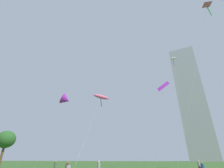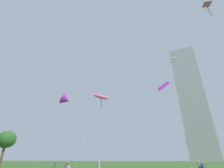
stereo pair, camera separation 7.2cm
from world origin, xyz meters
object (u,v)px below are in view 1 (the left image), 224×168
(kite_flying_2, at_px, (207,7))
(kite_flying_1, at_px, (66,100))
(kite_flying_6, at_px, (101,97))
(kite_flying_7, at_px, (173,59))
(person_standing_1, at_px, (99,167))
(distant_highrise_0, at_px, (191,99))
(person_standing_0, at_px, (55,166))
(park_tree_1, at_px, (6,140))
(person_standing_6, at_px, (199,165))
(kite_flying_5, at_px, (163,86))

(kite_flying_2, bearing_deg, kite_flying_1, 166.44)
(kite_flying_6, height_order, kite_flying_7, kite_flying_7)
(person_standing_1, height_order, distant_highrise_0, distant_highrise_0)
(person_standing_1, relative_size, kite_flying_6, 0.14)
(person_standing_1, xyz_separation_m, distant_highrise_0, (48.32, 119.67, 47.84))
(person_standing_0, xyz_separation_m, park_tree_1, (-18.02, 8.32, 5.00))
(person_standing_1, bearing_deg, distant_highrise_0, -133.94)
(kite_flying_6, distance_m, kite_flying_7, 25.94)
(person_standing_0, bearing_deg, person_standing_6, 29.51)
(person_standing_1, xyz_separation_m, kite_flying_7, (15.74, 17.33, 26.42))
(person_standing_1, relative_size, person_standing_6, 0.95)
(kite_flying_7, bearing_deg, kite_flying_1, -136.91)
(kite_flying_2, height_order, park_tree_1, kite_flying_2)
(person_standing_0, height_order, person_standing_1, person_standing_1)
(kite_flying_5, bearing_deg, kite_flying_1, -152.60)
(person_standing_6, distance_m, kite_flying_6, 19.89)
(person_standing_1, bearing_deg, kite_flying_1, -0.10)
(kite_flying_6, distance_m, distant_highrise_0, 130.48)
(kite_flying_1, xyz_separation_m, kite_flying_2, (20.02, -4.83, 8.97))
(person_standing_0, distance_m, kite_flying_7, 38.33)
(person_standing_0, distance_m, person_standing_6, 22.82)
(kite_flying_1, bearing_deg, park_tree_1, 149.11)
(kite_flying_2, bearing_deg, kite_flying_7, 88.55)
(park_tree_1, height_order, distant_highrise_0, distant_highrise_0)
(person_standing_0, height_order, kite_flying_2, kite_flying_2)
(person_standing_0, relative_size, distant_highrise_0, 0.02)
(kite_flying_1, height_order, kite_flying_5, kite_flying_5)
(kite_flying_7, bearing_deg, person_standing_1, -132.24)
(person_standing_6, bearing_deg, person_standing_0, -2.64)
(kite_flying_1, bearing_deg, kite_flying_6, 60.82)
(person_standing_1, height_order, kite_flying_7, kite_flying_7)
(person_standing_1, distance_m, kite_flying_5, 17.92)
(park_tree_1, bearing_deg, distant_highrise_0, 56.02)
(park_tree_1, bearing_deg, person_standing_0, -24.78)
(kite_flying_7, height_order, park_tree_1, kite_flying_7)
(person_standing_1, bearing_deg, kite_flying_2, 133.88)
(person_standing_6, bearing_deg, kite_flying_7, -118.18)
(kite_flying_5, relative_size, kite_flying_6, 1.18)
(kite_flying_6, xyz_separation_m, park_tree_1, (-24.14, 5.73, -6.57))
(person_standing_1, bearing_deg, park_tree_1, -44.03)
(kite_flying_5, bearing_deg, kite_flying_6, -173.22)
(person_standing_6, distance_m, kite_flying_2, 23.66)
(person_standing_0, xyz_separation_m, kite_flying_6, (6.11, 2.59, 11.57))
(kite_flying_5, bearing_deg, kite_flying_7, 64.73)
(kite_flying_2, height_order, kite_flying_7, kite_flying_7)
(person_standing_1, bearing_deg, kite_flying_7, -154.19)
(kite_flying_6, bearing_deg, person_standing_6, 14.70)
(kite_flying_6, relative_size, kite_flying_7, 0.46)
(person_standing_6, height_order, kite_flying_6, kite_flying_6)
(person_standing_6, height_order, kite_flying_2, kite_flying_2)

